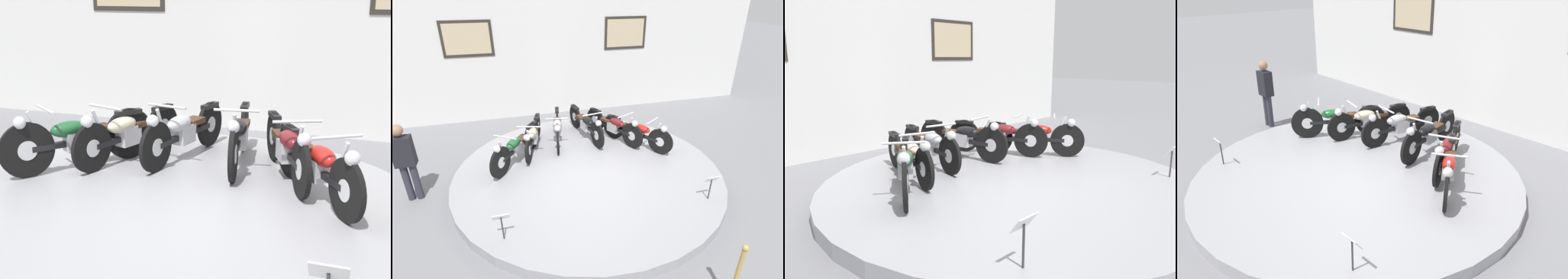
{
  "view_description": "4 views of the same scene",
  "coord_description": "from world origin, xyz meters",
  "views": [
    {
      "loc": [
        2.14,
        -4.88,
        2.38
      ],
      "look_at": [
        0.28,
        0.17,
        0.88
      ],
      "focal_mm": 50.0,
      "sensor_mm": 36.0,
      "label": 1
    },
    {
      "loc": [
        -1.59,
        -5.52,
        3.75
      ],
      "look_at": [
        -0.01,
        -0.02,
        0.92
      ],
      "focal_mm": 28.0,
      "sensor_mm": 36.0,
      "label": 2
    },
    {
      "loc": [
        -4.34,
        -3.58,
        2.05
      ],
      "look_at": [
        -0.28,
        0.41,
        0.83
      ],
      "focal_mm": 35.0,
      "sensor_mm": 36.0,
      "label": 3
    },
    {
      "loc": [
        4.62,
        -3.9,
        3.49
      ],
      "look_at": [
        0.13,
        0.24,
        0.78
      ],
      "focal_mm": 35.0,
      "sensor_mm": 36.0,
      "label": 4
    }
  ],
  "objects": [
    {
      "name": "ground_plane",
      "position": [
        0.0,
        0.0,
        0.0
      ],
      "size": [
        60.0,
        60.0,
        0.0
      ],
      "primitive_type": "plane",
      "color": "slate"
    },
    {
      "name": "display_platform",
      "position": [
        0.0,
        0.0,
        0.1
      ],
      "size": [
        5.72,
        5.72,
        0.21
      ],
      "primitive_type": "cylinder",
      "color": "#99999E",
      "rests_on": "ground_plane"
    },
    {
      "name": "back_wall",
      "position": [
        0.0,
        4.13,
        2.27
      ],
      "size": [
        14.0,
        0.22,
        4.53
      ],
      "color": "silver",
      "rests_on": "ground_plane"
    },
    {
      "name": "motorcycle_green",
      "position": [
        -1.46,
        0.69,
        0.61
      ],
      "size": [
        1.21,
        1.68,
        0.81
      ],
      "color": "black",
      "rests_on": "display_platform"
    },
    {
      "name": "motorcycle_cream",
      "position": [
        -1.04,
        1.21,
        0.58
      ],
      "size": [
        0.67,
        1.91,
        0.78
      ],
      "color": "black",
      "rests_on": "display_platform"
    },
    {
      "name": "motorcycle_silver",
      "position": [
        -0.38,
        1.51,
        0.59
      ],
      "size": [
        0.55,
        1.96,
        0.79
      ],
      "color": "black",
      "rests_on": "display_platform"
    },
    {
      "name": "motorcycle_black",
      "position": [
        0.38,
        1.51,
        0.6
      ],
      "size": [
        0.54,
        1.99,
        0.81
      ],
      "color": "black",
      "rests_on": "display_platform"
    },
    {
      "name": "motorcycle_maroon",
      "position": [
        1.04,
        1.21,
        0.59
      ],
      "size": [
        0.87,
        1.83,
        0.8
      ],
      "color": "black",
      "rests_on": "display_platform"
    },
    {
      "name": "motorcycle_red",
      "position": [
        1.46,
        0.69,
        0.59
      ],
      "size": [
        1.15,
        1.68,
        0.79
      ],
      "color": "black",
      "rests_on": "display_platform"
    },
    {
      "name": "info_placard_front_left",
      "position": [
        -1.86,
        -1.68,
        0.57
      ],
      "size": [
        0.26,
        0.11,
        0.51
      ],
      "color": "#333338",
      "rests_on": "display_platform"
    },
    {
      "name": "info_placard_front_centre",
      "position": [
        1.86,
        -1.68,
        0.57
      ],
      "size": [
        0.26,
        0.11,
        0.51
      ],
      "color": "#333338",
      "rests_on": "display_platform"
    }
  ]
}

